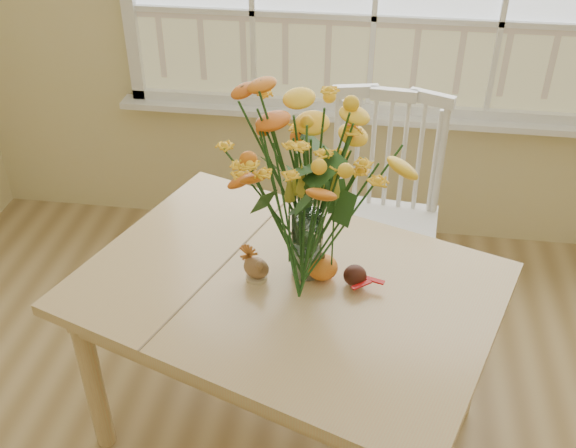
# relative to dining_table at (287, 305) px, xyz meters

# --- Properties ---
(dining_table) EXTENTS (1.54, 1.32, 0.70)m
(dining_table) POSITION_rel_dining_table_xyz_m (0.00, 0.00, 0.00)
(dining_table) COLOR tan
(dining_table) RESTS_ON floor
(windsor_chair) EXTENTS (0.51, 0.49, 1.01)m
(windsor_chair) POSITION_rel_dining_table_xyz_m (0.29, 0.72, -0.04)
(windsor_chair) COLOR white
(windsor_chair) RESTS_ON floor
(flower_vase) EXTENTS (0.48, 0.48, 0.57)m
(flower_vase) POSITION_rel_dining_table_xyz_m (0.06, 0.07, 0.43)
(flower_vase) COLOR white
(flower_vase) RESTS_ON dining_table
(pumpkin) EXTENTS (0.10, 0.10, 0.08)m
(pumpkin) POSITION_rel_dining_table_xyz_m (0.11, 0.05, 0.13)
(pumpkin) COLOR orange
(pumpkin) RESTS_ON dining_table
(turkey_figurine) EXTENTS (0.11, 0.09, 0.11)m
(turkey_figurine) POSITION_rel_dining_table_xyz_m (-0.10, 0.01, 0.14)
(turkey_figurine) COLOR #CCB78C
(turkey_figurine) RESTS_ON dining_table
(dark_gourd) EXTENTS (0.12, 0.07, 0.07)m
(dark_gourd) POSITION_rel_dining_table_xyz_m (0.22, 0.03, 0.12)
(dark_gourd) COLOR #38160F
(dark_gourd) RESTS_ON dining_table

